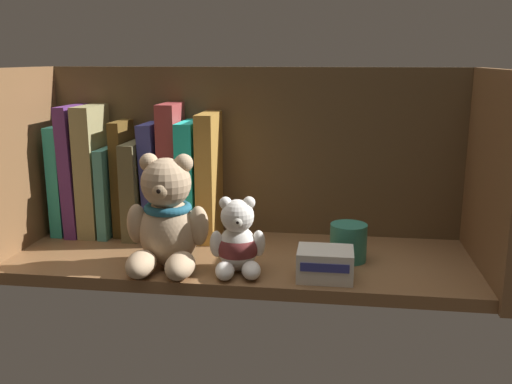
{
  "coord_description": "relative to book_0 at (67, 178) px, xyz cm",
  "views": [
    {
      "loc": [
        15.09,
        -89.61,
        34.41
      ],
      "look_at": [
        2.41,
        0.0,
        12.99
      ],
      "focal_mm": 39.94,
      "sensor_mm": 36.0,
      "label": 1
    }
  ],
  "objects": [
    {
      "name": "shelf_side_panel_right",
      "position": [
        74.05,
        -10.04,
        4.28
      ],
      "size": [
        1.6,
        29.11,
        32.79
      ],
      "primitive_type": "cube",
      "color": "brown",
      "rests_on": "ground"
    },
    {
      "name": "shelf_side_panel_left",
      "position": [
        -3.44,
        -10.04,
        4.28
      ],
      "size": [
        1.6,
        29.11,
        32.79
      ],
      "primitive_type": "cube",
      "color": "brown",
      "rests_on": "ground"
    },
    {
      "name": "book_0",
      "position": [
        0.0,
        0.0,
        0.0
      ],
      "size": [
        2.28,
        11.91,
        20.24
      ],
      "primitive_type": "cube",
      "color": "#30B1A1",
      "rests_on": "shelf_board"
    },
    {
      "name": "small_product_box",
      "position": [
        49.39,
        -18.52,
        -7.84
      ],
      "size": [
        8.33,
        6.57,
        4.56
      ],
      "color": "silver",
      "rests_on": "shelf_board"
    },
    {
      "name": "book_9",
      "position": [
        28.02,
        -0.0,
        1.34
      ],
      "size": [
        3.04,
        12.88,
        22.92
      ],
      "primitive_type": "cube",
      "color": "#B17E33",
      "rests_on": "shelf_board"
    },
    {
      "name": "shelf_board",
      "position": [
        35.31,
        -10.04,
        -11.12
      ],
      "size": [
        75.89,
        26.71,
        2.0
      ],
      "primitive_type": "cube",
      "color": "brown",
      "rests_on": "ground"
    },
    {
      "name": "book_1",
      "position": [
        2.74,
        0.0,
        1.86
      ],
      "size": [
        2.82,
        13.22,
        24.01
      ],
      "primitive_type": "cube",
      "rotation": [
        0.0,
        -0.02,
        0.0
      ],
      "color": "#582B6D",
      "rests_on": "shelf_board"
    },
    {
      "name": "shelf_back_panel",
      "position": [
        35.31,
        3.92,
        4.28
      ],
      "size": [
        78.29,
        1.2,
        32.79
      ],
      "primitive_type": "cube",
      "color": "brown",
      "rests_on": "ground"
    },
    {
      "name": "book_4",
      "position": [
        11.44,
        0.0,
        0.47
      ],
      "size": [
        2.07,
        9.34,
        21.19
      ],
      "primitive_type": "cube",
      "color": "brown",
      "rests_on": "shelf_board"
    },
    {
      "name": "book_6",
      "position": [
        17.5,
        0.0,
        0.34
      ],
      "size": [
        3.42,
        10.56,
        21.0
      ],
      "primitive_type": "cube",
      "rotation": [
        0.0,
        -0.04,
        0.0
      ],
      "color": "#414598",
      "rests_on": "shelf_board"
    },
    {
      "name": "book_3",
      "position": [
        9.08,
        0.0,
        -1.91
      ],
      "size": [
        1.75,
        13.15,
        16.43
      ],
      "primitive_type": "cube",
      "color": "teal",
      "rests_on": "shelf_board"
    },
    {
      "name": "book_5",
      "position": [
        14.33,
        0.0,
        -1.35
      ],
      "size": [
        2.8,
        13.99,
        17.55
      ],
      "primitive_type": "cube",
      "color": "brown",
      "rests_on": "shelf_board"
    },
    {
      "name": "book_8",
      "position": [
        24.5,
        0.0,
        0.56
      ],
      "size": [
        3.09,
        13.07,
        21.37
      ],
      "primitive_type": "cube",
      "color": "#20C7B3",
      "rests_on": "shelf_board"
    },
    {
      "name": "book_7",
      "position": [
        20.89,
        -0.0,
        2.11
      ],
      "size": [
        3.23,
        10.04,
        24.46
      ],
      "primitive_type": "cube",
      "color": "#A83C3C",
      "rests_on": "shelf_board"
    },
    {
      "name": "book_2",
      "position": [
        6.05,
        0.0,
        1.87
      ],
      "size": [
        3.41,
        12.85,
        23.97
      ],
      "primitive_type": "cube",
      "color": "#928959",
      "rests_on": "shelf_board"
    },
    {
      "name": "pillar_candle",
      "position": [
        52.94,
        -10.53,
        -7.06
      ],
      "size": [
        6.0,
        6.0,
        6.13
      ],
      "primitive_type": "cylinder",
      "color": "#2D7A66",
      "rests_on": "shelf_board"
    },
    {
      "name": "teddy_bear_larger",
      "position": [
        24.67,
        -17.22,
        -2.39
      ],
      "size": [
        13.15,
        13.3,
        18.1
      ],
      "color": "tan",
      "rests_on": "shelf_board"
    },
    {
      "name": "teddy_bear_smaller",
      "position": [
        35.92,
        -17.56,
        -5.46
      ],
      "size": [
        8.81,
        9.42,
        11.87
      ],
      "color": "white",
      "rests_on": "shelf_board"
    }
  ]
}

